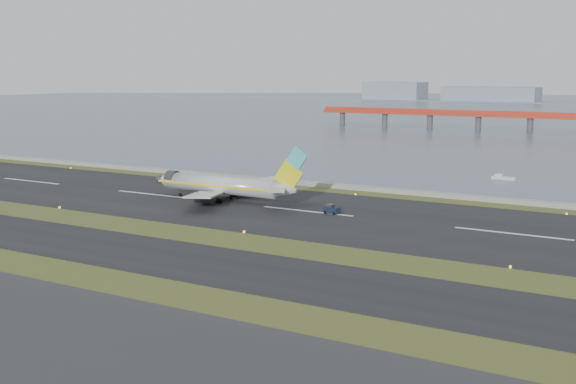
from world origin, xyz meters
name	(u,v)px	position (x,y,z in m)	size (l,w,h in m)	color
ground	(218,242)	(0.00, 0.00, 0.00)	(1000.00, 1000.00, 0.00)	#33481A
taxiway_strip	(171,258)	(0.00, -12.00, 0.05)	(1000.00, 18.00, 0.10)	black
runway_strip	(307,211)	(0.00, 30.00, 0.05)	(1000.00, 45.00, 0.10)	black
seawall	(369,189)	(0.00, 60.00, 0.50)	(1000.00, 2.50, 1.00)	#999A94
airliner	(226,186)	(-20.47, 31.22, 3.46)	(38.52, 32.89, 12.80)	silver
pushback_tug	(332,209)	(5.27, 30.29, 0.93)	(3.16, 2.08, 1.91)	#121B32
workboat_near	(503,178)	(22.57, 94.04, 0.47)	(6.23, 2.38, 1.48)	silver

